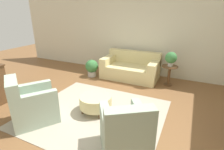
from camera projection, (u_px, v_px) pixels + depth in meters
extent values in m
plane|color=brown|center=(95.00, 114.00, 3.85)|extent=(16.00, 16.00, 0.00)
cube|color=beige|center=(140.00, 33.00, 5.94)|extent=(9.98, 0.12, 2.80)
cube|color=#B2A893|center=(95.00, 113.00, 3.85)|extent=(2.87, 2.54, 0.01)
cube|color=beige|center=(130.00, 72.00, 5.80)|extent=(1.81, 0.98, 0.43)
cube|color=beige|center=(134.00, 57.00, 5.97)|extent=(1.81, 0.20, 0.42)
cube|color=beige|center=(108.00, 60.00, 5.98)|extent=(0.24, 0.94, 0.23)
cube|color=beige|center=(154.00, 66.00, 5.35)|extent=(0.24, 0.94, 0.23)
cube|color=brown|center=(125.00, 82.00, 5.47)|extent=(1.63, 0.05, 0.06)
cube|color=#9EB29E|center=(35.00, 111.00, 3.54)|extent=(1.03, 1.07, 0.41)
cube|color=#9EB29E|center=(13.00, 94.00, 3.23)|extent=(0.68, 0.55, 0.55)
cube|color=#9EB29E|center=(36.00, 101.00, 3.21)|extent=(0.56, 0.73, 0.30)
cube|color=#9EB29E|center=(32.00, 90.00, 3.65)|extent=(0.56, 0.73, 0.30)
cube|color=brown|center=(55.00, 113.00, 3.79)|extent=(0.54, 0.39, 0.06)
cube|color=#9EB29E|center=(124.00, 140.00, 2.77)|extent=(1.03, 1.07, 0.41)
cube|color=#9EB29E|center=(130.00, 127.00, 2.31)|extent=(0.68, 0.55, 0.55)
cube|color=#9EB29E|center=(141.00, 118.00, 2.70)|extent=(0.56, 0.73, 0.30)
cube|color=#9EB29E|center=(106.00, 122.00, 2.62)|extent=(0.56, 0.73, 0.30)
cube|color=brown|center=(119.00, 133.00, 3.18)|extent=(0.54, 0.39, 0.06)
cylinder|color=beige|center=(96.00, 101.00, 3.85)|extent=(0.71, 0.71, 0.26)
cylinder|color=brown|center=(82.00, 111.00, 3.82)|extent=(0.05, 0.05, 0.12)
cylinder|color=brown|center=(100.00, 116.00, 3.65)|extent=(0.05, 0.05, 0.12)
cylinder|color=brown|center=(93.00, 102.00, 4.18)|extent=(0.05, 0.05, 0.12)
cylinder|color=brown|center=(109.00, 106.00, 4.01)|extent=(0.05, 0.05, 0.12)
cylinder|color=brown|center=(170.00, 67.00, 5.11)|extent=(0.46, 0.46, 0.03)
cylinder|color=brown|center=(169.00, 76.00, 5.22)|extent=(0.08, 0.08, 0.58)
cylinder|color=brown|center=(168.00, 85.00, 5.31)|extent=(0.25, 0.25, 0.03)
cylinder|color=beige|center=(170.00, 64.00, 5.09)|extent=(0.15, 0.15, 0.11)
sphere|color=#3D7F42|center=(171.00, 58.00, 5.02)|extent=(0.33, 0.33, 0.33)
cylinder|color=beige|center=(92.00, 74.00, 6.01)|extent=(0.29, 0.29, 0.18)
sphere|color=#3D7F42|center=(92.00, 66.00, 5.91)|extent=(0.43, 0.43, 0.43)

